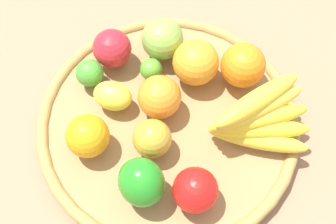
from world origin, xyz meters
name	(u,v)px	position (x,y,z in m)	size (l,w,h in m)	color
ground_plane	(168,127)	(0.00, 0.00, 0.00)	(2.40, 2.40, 0.00)	#956D4F
basket	(168,122)	(0.00, 0.00, 0.02)	(0.46, 0.46, 0.04)	#9E774B
bell_pepper	(142,182)	(-0.11, -0.08, 0.08)	(0.08, 0.07, 0.09)	#248E21
apple_2	(162,39)	(0.08, 0.12, 0.07)	(0.08, 0.08, 0.08)	#85B146
orange_2	(158,98)	(0.00, 0.02, 0.07)	(0.08, 0.08, 0.08)	orange
lime_0	(151,69)	(0.03, 0.09, 0.06)	(0.04, 0.04, 0.04)	#559B2D
banana_bunch	(258,119)	(0.10, -0.11, 0.08)	(0.17, 0.15, 0.09)	yellow
orange_0	(88,136)	(-0.14, 0.03, 0.07)	(0.07, 0.07, 0.07)	orange
lime_1	(90,73)	(-0.07, 0.15, 0.06)	(0.05, 0.05, 0.05)	#47992F
orange_1	(243,65)	(0.16, -0.01, 0.08)	(0.08, 0.08, 0.08)	orange
apple_0	(112,48)	(-0.01, 0.16, 0.07)	(0.07, 0.07, 0.07)	red
apple_3	(152,138)	(-0.05, -0.03, 0.07)	(0.06, 0.06, 0.06)	gold
lemon_0	(113,96)	(-0.06, 0.08, 0.06)	(0.07, 0.05, 0.05)	yellow
orange_3	(196,62)	(0.09, 0.04, 0.08)	(0.08, 0.08, 0.08)	orange
apple_1	(195,190)	(-0.05, -0.14, 0.07)	(0.07, 0.07, 0.07)	red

